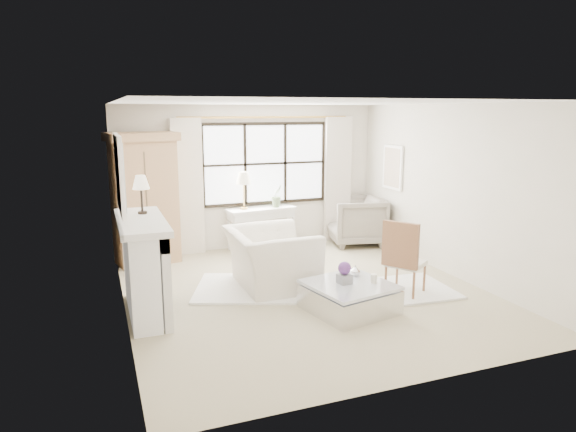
% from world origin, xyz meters
% --- Properties ---
extents(floor, '(5.50, 5.50, 0.00)m').
position_xyz_m(floor, '(0.00, 0.00, 0.00)').
color(floor, tan).
rests_on(floor, ground).
extents(ceiling, '(5.50, 5.50, 0.00)m').
position_xyz_m(ceiling, '(0.00, 0.00, 2.70)').
color(ceiling, white).
rests_on(ceiling, ground).
extents(wall_back, '(5.00, 0.00, 5.00)m').
position_xyz_m(wall_back, '(0.00, 2.75, 1.35)').
color(wall_back, silver).
rests_on(wall_back, ground).
extents(wall_front, '(5.00, 0.00, 5.00)m').
position_xyz_m(wall_front, '(0.00, -2.75, 1.35)').
color(wall_front, white).
rests_on(wall_front, ground).
extents(wall_left, '(0.00, 5.50, 5.50)m').
position_xyz_m(wall_left, '(-2.50, 0.00, 1.35)').
color(wall_left, silver).
rests_on(wall_left, ground).
extents(wall_right, '(0.00, 5.50, 5.50)m').
position_xyz_m(wall_right, '(2.50, 0.00, 1.35)').
color(wall_right, beige).
rests_on(wall_right, ground).
extents(window_pane, '(2.40, 0.02, 1.50)m').
position_xyz_m(window_pane, '(0.30, 2.73, 1.60)').
color(window_pane, silver).
rests_on(window_pane, wall_back).
extents(window_frame, '(2.50, 0.04, 1.50)m').
position_xyz_m(window_frame, '(0.30, 2.72, 1.60)').
color(window_frame, black).
rests_on(window_frame, wall_back).
extents(curtain_rod, '(3.30, 0.04, 0.04)m').
position_xyz_m(curtain_rod, '(0.30, 2.67, 2.47)').
color(curtain_rod, '#BA8C40').
rests_on(curtain_rod, wall_back).
extents(curtain_left, '(0.55, 0.10, 2.47)m').
position_xyz_m(curtain_left, '(-1.20, 2.65, 1.24)').
color(curtain_left, silver).
rests_on(curtain_left, ground).
extents(curtain_right, '(0.55, 0.10, 2.47)m').
position_xyz_m(curtain_right, '(1.80, 2.65, 1.24)').
color(curtain_right, beige).
rests_on(curtain_right, ground).
extents(fireplace, '(0.58, 1.66, 1.26)m').
position_xyz_m(fireplace, '(-2.27, 0.00, 0.65)').
color(fireplace, silver).
rests_on(fireplace, ground).
extents(mirror_frame, '(0.05, 1.15, 0.95)m').
position_xyz_m(mirror_frame, '(-2.47, 0.00, 1.84)').
color(mirror_frame, white).
rests_on(mirror_frame, wall_left).
extents(mirror_glass, '(0.02, 1.00, 0.80)m').
position_xyz_m(mirror_glass, '(-2.44, 0.00, 1.84)').
color(mirror_glass, silver).
rests_on(mirror_glass, wall_left).
extents(art_frame, '(0.04, 0.62, 0.82)m').
position_xyz_m(art_frame, '(2.47, 1.70, 1.55)').
color(art_frame, white).
rests_on(art_frame, wall_right).
extents(art_canvas, '(0.01, 0.52, 0.72)m').
position_xyz_m(art_canvas, '(2.45, 1.70, 1.55)').
color(art_canvas, beige).
rests_on(art_canvas, wall_right).
extents(mantel_lamp, '(0.22, 0.22, 0.51)m').
position_xyz_m(mantel_lamp, '(-2.20, 0.34, 1.65)').
color(mantel_lamp, black).
rests_on(mantel_lamp, fireplace).
extents(armoire, '(1.25, 0.93, 2.24)m').
position_xyz_m(armoire, '(-1.99, 2.34, 1.14)').
color(armoire, tan).
rests_on(armoire, floor).
extents(console_table, '(1.35, 0.61, 0.80)m').
position_xyz_m(console_table, '(0.12, 2.48, 0.40)').
color(console_table, silver).
rests_on(console_table, floor).
extents(console_lamp, '(0.28, 0.28, 0.69)m').
position_xyz_m(console_lamp, '(-0.20, 2.49, 1.36)').
color(console_lamp, '#AF853C').
rests_on(console_lamp, console_table).
extents(orchid_plant, '(0.30, 0.29, 0.43)m').
position_xyz_m(orchid_plant, '(0.44, 2.48, 1.01)').
color(orchid_plant, '#647C53').
rests_on(orchid_plant, console_table).
extents(side_table, '(0.40, 0.40, 0.51)m').
position_xyz_m(side_table, '(-0.01, 1.38, 0.33)').
color(side_table, silver).
rests_on(side_table, floor).
extents(rug_left, '(2.18, 1.87, 0.03)m').
position_xyz_m(rug_left, '(-0.59, 0.36, 0.02)').
color(rug_left, white).
rests_on(rug_left, floor).
extents(rug_right, '(1.64, 1.28, 0.03)m').
position_xyz_m(rug_right, '(1.28, -0.44, 0.01)').
color(rug_right, silver).
rests_on(rug_right, floor).
extents(club_armchair, '(1.17, 1.34, 0.87)m').
position_xyz_m(club_armchair, '(-0.39, 0.39, 0.44)').
color(club_armchair, white).
rests_on(club_armchair, floor).
extents(wingback_chair, '(1.22, 1.20, 0.94)m').
position_xyz_m(wingback_chair, '(1.99, 2.19, 0.47)').
color(wingback_chair, gray).
rests_on(wingback_chair, floor).
extents(french_chair, '(0.67, 0.67, 1.08)m').
position_xyz_m(french_chair, '(1.29, -0.59, 0.31)').
color(french_chair, '#905E3C').
rests_on(french_chair, floor).
extents(coffee_table, '(1.19, 1.19, 0.38)m').
position_xyz_m(coffee_table, '(0.27, -0.86, 0.18)').
color(coffee_table, silver).
rests_on(coffee_table, floor).
extents(planter_box, '(0.18, 0.18, 0.12)m').
position_xyz_m(planter_box, '(0.20, -0.83, 0.44)').
color(planter_box, slate).
rests_on(planter_box, coffee_table).
extents(planter_flowers, '(0.17, 0.17, 0.17)m').
position_xyz_m(planter_flowers, '(0.20, -0.83, 0.59)').
color(planter_flowers, '#582E73').
rests_on(planter_flowers, planter_box).
extents(pillar_candle, '(0.09, 0.09, 0.12)m').
position_xyz_m(pillar_candle, '(0.57, -0.96, 0.44)').
color(pillar_candle, beige).
rests_on(pillar_candle, coffee_table).
extents(coffee_vase, '(0.15, 0.15, 0.15)m').
position_xyz_m(coffee_vase, '(0.48, -0.61, 0.45)').
color(coffee_vase, silver).
rests_on(coffee_vase, coffee_table).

